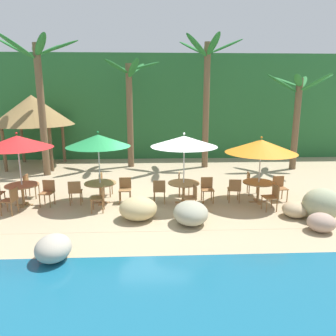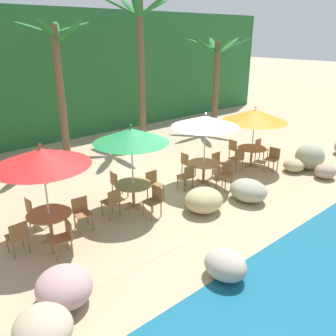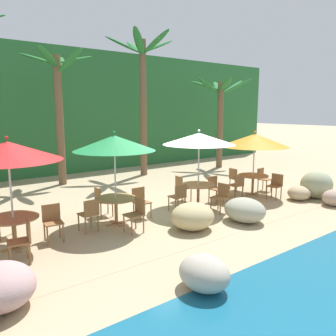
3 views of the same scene
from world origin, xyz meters
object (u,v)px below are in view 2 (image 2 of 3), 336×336
Objects in this scene: dining_table_green at (133,188)px; umbrella_orange at (255,115)px; palm_tree_third at (140,49)px; dining_table_orange at (252,151)px; chair_green_left at (112,201)px; umbrella_red at (41,157)px; chair_white_left at (187,175)px; chair_white_inland at (187,162)px; chair_white_right at (226,174)px; chair_orange_seaward at (260,148)px; chair_orange_inland at (234,148)px; palm_tree_second at (59,69)px; dining_table_red at (50,218)px; chair_green_right at (154,199)px; chair_red_inland at (34,210)px; chair_orange_right at (273,158)px; chair_green_seaward at (154,183)px; umbrella_white at (206,121)px; chair_red_seaward at (81,211)px; chair_red_right at (65,236)px; dining_table_white at (204,166)px; chair_white_seaward at (218,163)px; chair_red_left at (18,236)px; palm_tree_fourth at (217,66)px; chair_orange_left at (238,158)px.

dining_table_green is 5.72m from umbrella_orange.
dining_table_orange is at bearing -80.05° from palm_tree_third.
umbrella_orange reaches higher than chair_green_left.
umbrella_red is 4.99m from chair_white_left.
chair_white_inland is 1.70m from chair_white_right.
chair_orange_seaward is (4.33, 0.20, 0.00)m from chair_white_left.
chair_orange_inland is (3.49, 0.86, 0.00)m from chair_white_left.
chair_white_inland is 0.16× the size of palm_tree_second.
dining_table_red is 1.26× the size of chair_orange_inland.
chair_orange_inland is 0.16× the size of palm_tree_second.
chair_green_left is 1.18m from chair_green_right.
chair_white_right is at bearing -11.12° from chair_green_left.
chair_red_inland and chair_orange_right have the same top height.
dining_table_orange is at bearing -3.10° from chair_green_seaward.
chair_green_right is at bearing -165.07° from umbrella_white.
chair_red_right is at bearing -136.18° from chair_red_seaward.
chair_red_seaward is at bearing -179.58° from dining_table_white.
dining_table_green is 1.26× the size of chair_orange_right.
chair_red_seaward is 0.16× the size of palm_tree_second.
dining_table_white is at bearing -159.44° from umbrella_white.
chair_green_left is (1.88, -0.89, 0.00)m from chair_red_inland.
chair_red_inland is 1.00× the size of chair_orange_seaward.
chair_white_seaward is 1.71m from chair_white_left.
chair_red_inland is 1.00× the size of chair_green_right.
umbrella_red is at bearing 9.70° from chair_red_left.
chair_red_right is 0.36× the size of umbrella_orange.
chair_white_left is 1.00× the size of chair_orange_seaward.
chair_white_seaward is at bearing -136.87° from palm_tree_fourth.
chair_orange_seaward is (9.01, 0.16, -0.10)m from dining_table_red.
chair_orange_seaward is at bearing 8.04° from chair_green_right.
umbrella_white is (5.54, 0.02, 1.58)m from dining_table_red.
chair_white_right is 0.18× the size of palm_tree_fourth.
chair_white_seaward is 1.00× the size of chair_white_right.
chair_white_right is 0.79× the size of dining_table_orange.
palm_tree_fourth reaches higher than chair_orange_inland.
chair_green_left is 4.60m from chair_white_seaward.
chair_red_seaward is 5.54m from chair_white_seaward.
dining_table_green is 0.86m from chair_green_right.
dining_table_orange is at bearing 0.09° from chair_green_left.
chair_red_seaward is 2.64m from chair_green_seaward.
chair_red_right is (-0.88, -0.84, 0.00)m from chair_red_seaward.
umbrella_red is at bearing 88.61° from chair_red_right.
chair_red_right is 0.18× the size of palm_tree_fourth.
chair_orange_seaward is 0.18× the size of palm_tree_fourth.
umbrella_orange is 2.81× the size of chair_orange_left.
dining_table_red is 1.26× the size of chair_red_inland.
chair_white_right is 0.36× the size of umbrella_orange.
chair_red_left is at bearing 174.17° from chair_white_right.
umbrella_white reaches higher than chair_white_inland.
umbrella_white is (2.78, 0.74, 1.68)m from chair_green_right.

